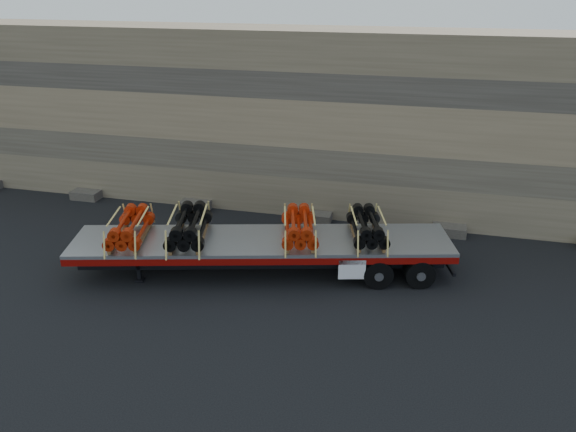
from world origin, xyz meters
name	(u,v)px	position (x,y,z in m)	size (l,w,h in m)	color
ground	(226,272)	(0.00, 0.00, 0.00)	(120.00, 120.00, 0.00)	black
rock_wall	(277,119)	(0.00, 6.50, 3.50)	(44.00, 3.00, 7.00)	#7A6B54
trailer	(262,256)	(1.14, 0.29, 0.59)	(11.82, 2.27, 1.18)	#B9BCC1
bundle_front	(130,228)	(-2.80, -0.75, 1.57)	(1.10, 2.20, 0.78)	#B62509
bundle_midfront	(189,227)	(-1.03, -0.28, 1.60)	(1.17, 2.34, 0.83)	black
bundle_midrear	(299,228)	(2.28, 0.59, 1.57)	(1.08, 2.16, 0.77)	#B62509
bundle_rear	(367,227)	(4.33, 1.14, 1.56)	(1.07, 2.13, 0.76)	black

